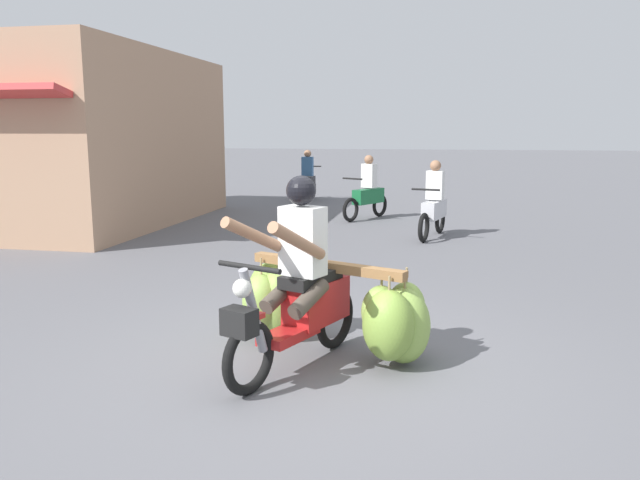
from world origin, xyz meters
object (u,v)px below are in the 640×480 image
object	(u,v)px
motorbike_distant_ahead_left	(368,193)
motorbike_distant_far_ahead	(434,206)
motorbike_main_loaded	(322,302)
motorbike_distant_ahead_right	(308,180)

from	to	relation	value
motorbike_distant_ahead_left	motorbike_distant_far_ahead	distance (m)	2.59
motorbike_distant_ahead_left	motorbike_distant_far_ahead	size ratio (longest dim) A/B	0.92
motorbike_main_loaded	motorbike_distant_ahead_right	xyz separation A→B (m)	(-2.69, 11.81, 0.10)
motorbike_distant_ahead_right	motorbike_distant_far_ahead	size ratio (longest dim) A/B	1.02
motorbike_main_loaded	motorbike_distant_ahead_left	bearing A→B (deg)	94.23
motorbike_main_loaded	motorbike_distant_ahead_left	xyz separation A→B (m)	(-0.63, 8.51, 0.10)
motorbike_distant_far_ahead	motorbike_distant_ahead_left	bearing A→B (deg)	124.49
motorbike_main_loaded	motorbike_distant_ahead_left	size ratio (longest dim) A/B	1.32
motorbike_distant_ahead_left	motorbike_distant_ahead_right	xyz separation A→B (m)	(-2.07, 3.30, 0.00)
motorbike_distant_ahead_left	motorbike_distant_far_ahead	world-z (taller)	same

